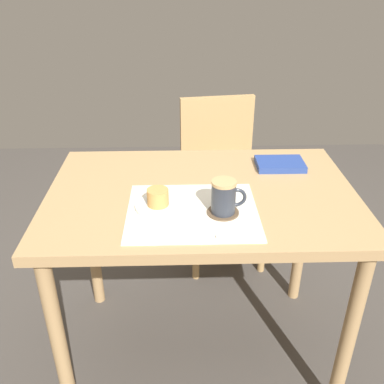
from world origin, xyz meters
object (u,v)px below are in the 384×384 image
at_px(dining_table, 201,215).
at_px(coffee_mug, 224,197).
at_px(wooden_chair, 221,174).
at_px(pastry_plate, 158,206).
at_px(small_book, 280,164).
at_px(pastry, 158,197).

distance_m(dining_table, coffee_mug, 0.23).
distance_m(wooden_chair, pastry_plate, 0.93).
bearing_deg(wooden_chair, small_book, 100.06).
xyz_separation_m(dining_table, coffee_mug, (0.06, -0.15, 0.16)).
height_order(dining_table, pastry, pastry).
distance_m(wooden_chair, small_book, 0.64).
distance_m(dining_table, pastry, 0.23).
xyz_separation_m(dining_table, small_book, (0.31, 0.18, 0.11)).
distance_m(pastry_plate, small_book, 0.54).
xyz_separation_m(dining_table, pastry, (-0.14, -0.11, 0.14)).
bearing_deg(pastry, small_book, 33.28).
bearing_deg(small_book, pastry_plate, -146.33).
height_order(dining_table, small_book, small_book).
bearing_deg(dining_table, pastry_plate, -142.06).
bearing_deg(pastry_plate, coffee_mug, -10.50).
relative_size(coffee_mug, small_book, 0.61).
bearing_deg(pastry, coffee_mug, -10.50).
distance_m(wooden_chair, pastry, 0.94).
bearing_deg(pastry, pastry_plate, 0.00).
height_order(wooden_chair, coffee_mug, coffee_mug).
xyz_separation_m(pastry_plate, coffee_mug, (0.21, -0.04, 0.05)).
bearing_deg(small_book, pastry, -146.33).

